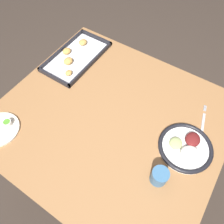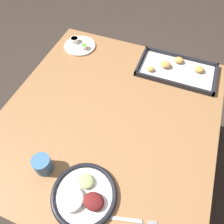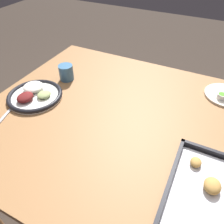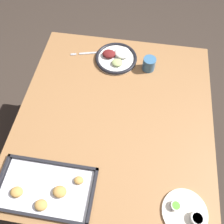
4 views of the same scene
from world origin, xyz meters
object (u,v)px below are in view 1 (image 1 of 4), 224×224
fork (203,125)px  baking_tray (76,56)px  dinner_plate (186,148)px  drinking_cup (159,176)px

fork → baking_tray: bearing=73.9°
dinner_plate → drinking_cup: 0.20m
dinner_plate → fork: dinner_plate is taller
baking_tray → drinking_cup: (-0.38, -0.74, 0.03)m
dinner_plate → fork: size_ratio=1.18×
dinner_plate → baking_tray: size_ratio=0.59×
fork → drinking_cup: bearing=155.5°
dinner_plate → baking_tray: 0.81m
baking_tray → fork: bearing=-91.8°
dinner_plate → drinking_cup: bearing=167.3°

